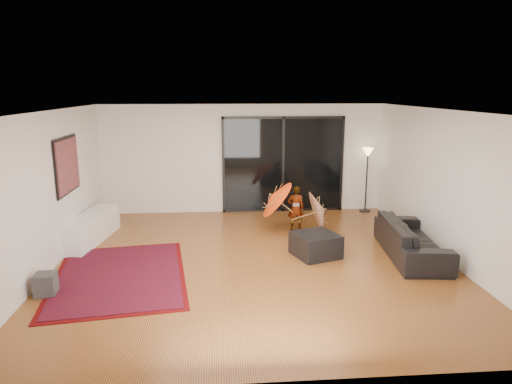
{
  "coord_description": "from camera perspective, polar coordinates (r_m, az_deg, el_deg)",
  "views": [
    {
      "loc": [
        -0.59,
        -7.77,
        3.06
      ],
      "look_at": [
        0.11,
        0.85,
        1.1
      ],
      "focal_mm": 32.0,
      "sensor_mm": 36.0,
      "label": 1
    }
  ],
  "objects": [
    {
      "name": "speaker",
      "position": [
        7.72,
        -24.8,
        -10.44
      ],
      "size": [
        0.32,
        0.32,
        0.34
      ],
      "primitive_type": "cube",
      "rotation": [
        0.0,
        0.0,
        0.07
      ],
      "color": "#424244",
      "rests_on": "floor"
    },
    {
      "name": "painting",
      "position": [
        9.34,
        -22.52,
        3.11
      ],
      "size": [
        0.04,
        1.28,
        1.08
      ],
      "color": "black",
      "rests_on": "wall_left"
    },
    {
      "name": "child",
      "position": [
        10.05,
        5.0,
        -2.03
      ],
      "size": [
        0.39,
        0.28,
        1.0
      ],
      "primitive_type": "imported",
      "rotation": [
        0.0,
        0.0,
        3.02
      ],
      "color": "#999999",
      "rests_on": "floor"
    },
    {
      "name": "parasol_orange",
      "position": [
        9.87,
        1.92,
        -0.86
      ],
      "size": [
        0.73,
        0.94,
        0.92
      ],
      "rotation": [
        0.0,
        -0.88,
        0.0
      ],
      "color": "#DB3D0B",
      "rests_on": "child"
    },
    {
      "name": "wall_front",
      "position": [
        4.64,
        3.05,
        -8.9
      ],
      "size": [
        7.0,
        0.0,
        7.0
      ],
      "primitive_type": "plane",
      "rotation": [
        -1.57,
        0.0,
        0.0
      ],
      "color": "silver",
      "rests_on": "floor"
    },
    {
      "name": "sliding_door",
      "position": [
        11.5,
        3.4,
        3.45
      ],
      "size": [
        3.06,
        0.07,
        2.4
      ],
      "color": "black",
      "rests_on": "wall_back"
    },
    {
      "name": "ceiling",
      "position": [
        7.8,
        -0.28,
        10.13
      ],
      "size": [
        7.0,
        7.0,
        0.0
      ],
      "primitive_type": "plane",
      "rotation": [
        3.14,
        0.0,
        0.0
      ],
      "color": "white",
      "rests_on": "wall_back"
    },
    {
      "name": "wall_right",
      "position": [
        8.94,
        22.7,
        0.75
      ],
      "size": [
        0.0,
        7.0,
        7.0
      ],
      "primitive_type": "plane",
      "rotation": [
        1.57,
        0.0,
        -1.57
      ],
      "color": "silver",
      "rests_on": "floor"
    },
    {
      "name": "media_console",
      "position": [
        9.94,
        -19.98,
        -4.3
      ],
      "size": [
        0.79,
        2.01,
        0.54
      ],
      "primitive_type": "cube",
      "rotation": [
        0.0,
        0.0,
        -0.16
      ],
      "color": "white",
      "rests_on": "floor"
    },
    {
      "name": "floor",
      "position": [
        8.37,
        -0.26,
        -8.66
      ],
      "size": [
        7.0,
        7.0,
        0.0
      ],
      "primitive_type": "plane",
      "color": "#A05C2B",
      "rests_on": "ground"
    },
    {
      "name": "parasol_white",
      "position": [
        10.02,
        8.52,
        -2.14
      ],
      "size": [
        0.53,
        0.93,
        0.94
      ],
      "rotation": [
        0.0,
        1.27,
        0.0
      ],
      "color": "white",
      "rests_on": "floor"
    },
    {
      "name": "sofa",
      "position": [
        9.01,
        18.86,
        -5.58
      ],
      "size": [
        1.12,
        2.33,
        0.66
      ],
      "primitive_type": "imported",
      "rotation": [
        0.0,
        0.0,
        1.46
      ],
      "color": "black",
      "rests_on": "floor"
    },
    {
      "name": "wall_left",
      "position": [
        8.47,
        -24.6,
        -0.05
      ],
      "size": [
        0.0,
        7.0,
        7.0
      ],
      "primitive_type": "plane",
      "rotation": [
        1.57,
        0.0,
        1.57
      ],
      "color": "silver",
      "rests_on": "floor"
    },
    {
      "name": "persian_rug",
      "position": [
        8.07,
        -16.66,
        -10.0
      ],
      "size": [
        2.49,
        3.21,
        0.02
      ],
      "rotation": [
        0.0,
        0.0,
        0.13
      ],
      "color": "#4E0608",
      "rests_on": "floor"
    },
    {
      "name": "floor_lamp",
      "position": [
        11.76,
        13.77,
        3.71
      ],
      "size": [
        0.28,
        0.28,
        1.62
      ],
      "color": "black",
      "rests_on": "floor"
    },
    {
      "name": "wall_back",
      "position": [
        11.41,
        -1.6,
        4.16
      ],
      "size": [
        7.0,
        0.0,
        7.0
      ],
      "primitive_type": "plane",
      "rotation": [
        1.57,
        0.0,
        0.0
      ],
      "color": "silver",
      "rests_on": "floor"
    },
    {
      "name": "ottoman",
      "position": [
        8.64,
        7.46,
        -6.56
      ],
      "size": [
        0.96,
        0.96,
        0.43
      ],
      "primitive_type": "cube",
      "rotation": [
        0.0,
        0.0,
        0.34
      ],
      "color": "black",
      "rests_on": "floor"
    }
  ]
}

